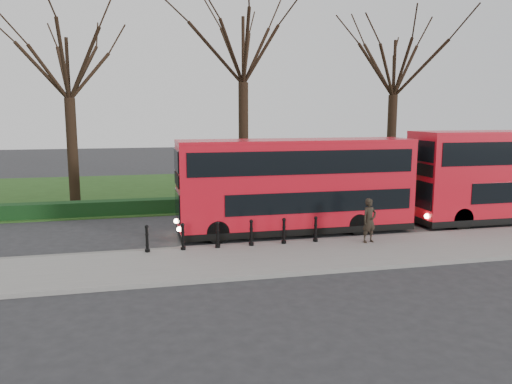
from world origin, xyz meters
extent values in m
plane|color=#28282B|center=(0.00, 0.00, 0.00)|extent=(120.00, 120.00, 0.00)
cube|color=gray|center=(0.00, -3.00, 0.07)|extent=(60.00, 4.00, 0.15)
cube|color=slate|center=(0.00, -1.00, 0.07)|extent=(60.00, 0.25, 0.16)
cube|color=#244617|center=(0.00, 15.00, 0.03)|extent=(60.00, 18.00, 0.06)
cube|color=black|center=(0.00, 6.80, 0.40)|extent=(60.00, 0.90, 0.80)
cube|color=yellow|center=(0.00, -0.70, 0.01)|extent=(60.00, 0.10, 0.01)
cube|color=yellow|center=(0.00, -0.50, 0.01)|extent=(60.00, 0.10, 0.01)
cylinder|color=black|center=(-8.00, 10.00, 3.11)|extent=(0.60, 0.60, 6.21)
cylinder|color=black|center=(2.00, 10.00, 3.60)|extent=(0.60, 0.60, 7.20)
cylinder|color=black|center=(12.00, 10.00, 3.27)|extent=(0.60, 0.60, 6.54)
cylinder|color=black|center=(-4.13, -1.35, 0.65)|extent=(0.15, 0.15, 1.00)
cylinder|color=black|center=(-2.78, -1.35, 0.65)|extent=(0.15, 0.15, 1.00)
cylinder|color=black|center=(-1.42, -1.35, 0.65)|extent=(0.15, 0.15, 1.00)
cylinder|color=black|center=(-0.07, -1.35, 0.65)|extent=(0.15, 0.15, 1.00)
cylinder|color=black|center=(1.28, -1.35, 0.65)|extent=(0.15, 0.15, 1.00)
cylinder|color=black|center=(2.63, -1.35, 0.65)|extent=(0.15, 0.15, 1.00)
cube|color=red|center=(2.50, 0.95, 2.27)|extent=(10.52, 2.39, 3.87)
cube|color=black|center=(2.50, 0.95, 0.29)|extent=(10.54, 2.41, 0.29)
cube|color=black|center=(3.27, -0.26, 1.58)|extent=(8.42, 0.04, 0.91)
cube|color=black|center=(2.50, -0.26, 3.30)|extent=(9.95, 0.04, 1.00)
cube|color=black|center=(-2.78, 0.95, 2.58)|extent=(0.06, 2.10, 0.53)
cylinder|color=black|center=(-1.23, -0.11, 0.48)|extent=(0.96, 0.29, 0.96)
cylinder|color=black|center=(-1.23, 2.00, 0.48)|extent=(0.96, 0.29, 0.96)
cylinder|color=black|center=(5.09, -0.11, 0.48)|extent=(0.96, 0.29, 0.96)
cylinder|color=black|center=(5.09, 2.00, 0.48)|extent=(0.96, 0.29, 0.96)
cube|color=black|center=(8.55, 0.82, 2.76)|extent=(0.06, 2.25, 0.56)
cylinder|color=black|center=(10.20, -0.31, 0.51)|extent=(1.02, 0.31, 1.02)
cylinder|color=black|center=(10.20, 1.94, 0.51)|extent=(1.02, 0.31, 1.02)
imported|color=black|center=(4.71, -1.95, 1.06)|extent=(0.75, 0.59, 1.81)
camera|label=1|loc=(-4.31, -20.17, 5.37)|focal=35.00mm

